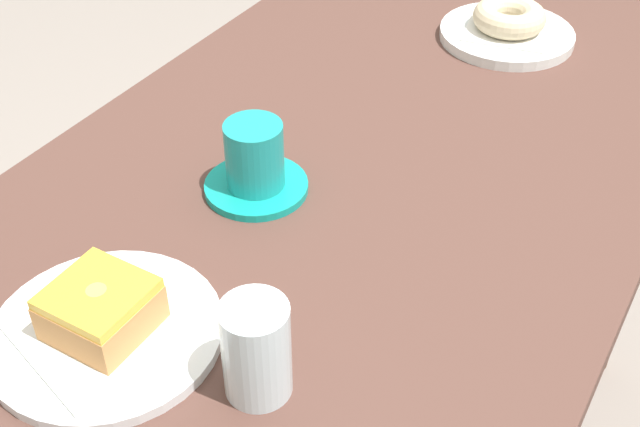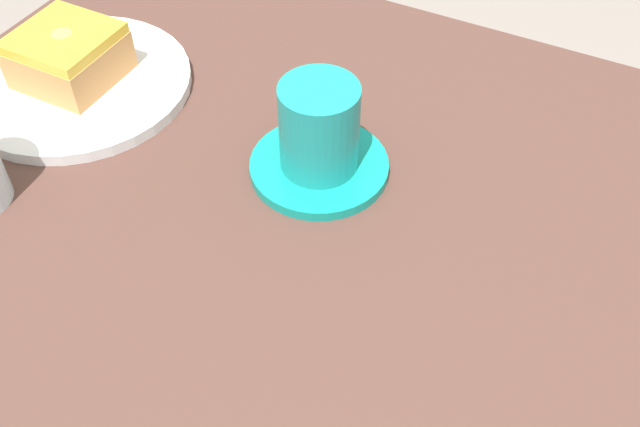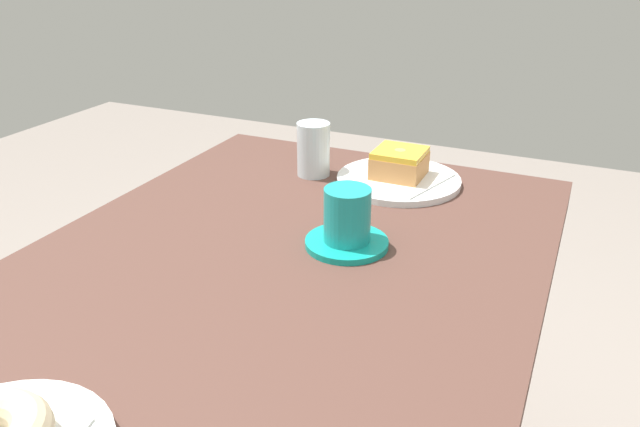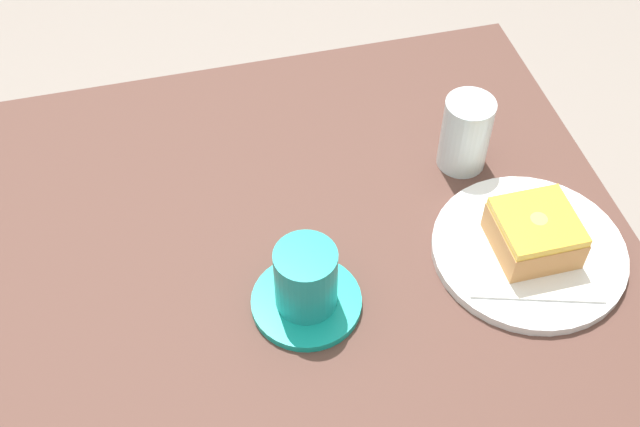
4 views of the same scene
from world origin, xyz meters
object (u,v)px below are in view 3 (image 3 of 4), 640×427
(plate_glazed_square, at_px, (398,180))
(coffee_cup, at_px, (347,222))
(donut_glazed_square, at_px, (399,163))
(water_glass, at_px, (313,149))

(plate_glazed_square, distance_m, coffee_cup, 0.27)
(plate_glazed_square, bearing_deg, donut_glazed_square, 0.00)
(plate_glazed_square, height_order, donut_glazed_square, donut_glazed_square)
(water_glass, xyz_separation_m, coffee_cup, (-0.24, -0.17, -0.01))
(plate_glazed_square, bearing_deg, coffee_cup, -178.66)
(plate_glazed_square, xyz_separation_m, coffee_cup, (-0.27, -0.01, 0.03))
(donut_glazed_square, bearing_deg, water_glass, 98.51)
(donut_glazed_square, xyz_separation_m, coffee_cup, (-0.27, -0.01, -0.00))
(plate_glazed_square, distance_m, water_glass, 0.17)
(water_glass, bearing_deg, donut_glazed_square, -81.49)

